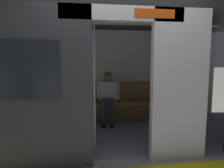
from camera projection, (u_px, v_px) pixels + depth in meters
name	position (u px, v px, depth m)	size (l,w,h in m)	color
ground_plane	(122.00, 162.00, 3.10)	(60.00, 60.00, 0.00)	gray
train_car	(108.00, 59.00, 3.99)	(6.40, 2.57, 2.35)	silver
bench_seat	(105.00, 107.00, 5.07)	(2.73, 0.44, 0.48)	olive
person_seated	(108.00, 94.00, 4.99)	(0.55, 0.71, 1.21)	silver
handbag	(89.00, 99.00, 5.04)	(0.26, 0.15, 0.17)	maroon
book	(124.00, 100.00, 5.20)	(0.15, 0.22, 0.03)	gold
grab_pole_door	(94.00, 85.00, 3.38)	(0.04, 0.04, 2.21)	silver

